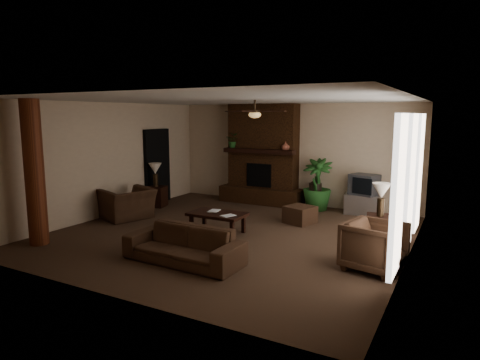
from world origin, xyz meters
The scene contains 23 objects.
room_shell centered at (0.00, 0.00, 1.40)m, with size 7.00×7.00×7.00m.
fireplace centered at (-0.80, 3.22, 1.16)m, with size 2.40×0.70×2.80m.
windows centered at (3.45, 0.20, 1.35)m, with size 0.08×3.65×2.35m.
log_column centered at (-2.95, -2.40, 1.40)m, with size 0.36×0.36×2.80m, color brown.
doorway centered at (-3.44, 1.80, 1.05)m, with size 0.10×1.00×2.10m, color black.
ceiling_fan centered at (0.40, 0.30, 2.53)m, with size 1.35×1.35×0.37m.
sofa centered at (0.14, -1.89, 0.41)m, with size 2.09×0.61×0.82m, color #422B1C.
armchair_left centered at (-2.85, -0.05, 0.49)m, with size 1.12×0.73×0.98m, color #422B1C.
armchair_right centered at (3.08, -0.73, 0.44)m, with size 0.86×0.81×0.88m, color #422B1C.
coffee_table centered at (-0.30, -0.05, 0.37)m, with size 1.20×0.70×0.43m.
ottoman centered at (0.98, 1.53, 0.20)m, with size 0.60×0.60×0.40m, color #422B1C.
tv_stand centered at (2.04, 3.15, 0.25)m, with size 0.85×0.50×0.50m, color #ADADAF.
tv centered at (2.07, 3.14, 0.76)m, with size 0.77×0.70×0.52m.
floor_vase centered at (0.80, 3.15, 0.43)m, with size 0.34×0.34×0.77m.
floor_plant centered at (0.87, 3.07, 0.38)m, with size 0.76×1.36×0.76m, color #265622.
side_table_left centered at (-3.15, 1.36, 0.28)m, with size 0.50×0.50×0.55m, color black.
lamp_left centered at (-3.15, 1.36, 1.00)m, with size 0.45×0.45×0.65m.
side_table_right centered at (2.88, 0.85, 0.28)m, with size 0.50×0.50×0.55m, color black.
lamp_right centered at (2.89, 0.80, 1.00)m, with size 0.44×0.44×0.65m.
mantel_plant centered at (-1.64, 3.02, 1.72)m, with size 0.38×0.42×0.33m, color #265622.
mantel_vase centered at (0.00, 2.96, 1.67)m, with size 0.22×0.23×0.22m, color #944E3B.
book_a centered at (-0.53, 0.00, 0.57)m, with size 0.22×0.03×0.29m, color #999999.
book_b centered at (-0.04, -0.17, 0.58)m, with size 0.21×0.02×0.29m, color #999999.
Camera 1 is at (4.27, -7.49, 2.50)m, focal length 31.37 mm.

